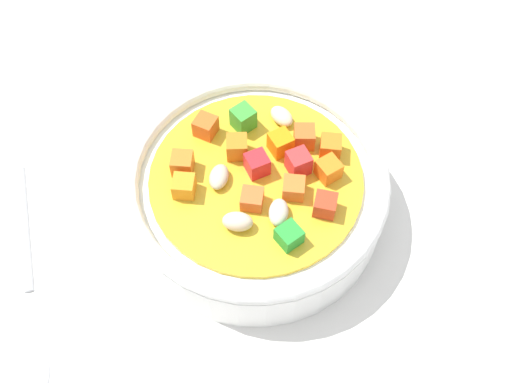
% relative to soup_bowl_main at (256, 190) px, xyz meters
% --- Properties ---
extents(ground_plane, '(1.40, 1.40, 0.02)m').
position_rel_soup_bowl_main_xyz_m(ground_plane, '(0.00, -0.00, -0.04)').
color(ground_plane, silver).
extents(soup_bowl_main, '(0.20, 0.20, 0.07)m').
position_rel_soup_bowl_main_xyz_m(soup_bowl_main, '(0.00, 0.00, 0.00)').
color(soup_bowl_main, white).
rests_on(soup_bowl_main, ground_plane).
extents(spoon, '(0.19, 0.09, 0.01)m').
position_rel_soup_bowl_main_xyz_m(spoon, '(0.09, -0.16, -0.03)').
color(spoon, silver).
rests_on(spoon, ground_plane).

